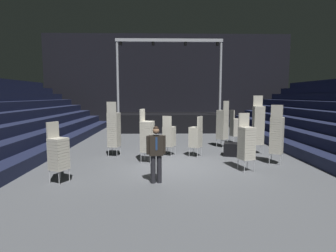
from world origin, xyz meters
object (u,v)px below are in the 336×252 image
at_px(chair_stack_mid_right, 258,125).
at_px(chair_stack_aisle_right, 246,142).
at_px(man_with_tie, 156,151).
at_px(chair_stack_front_right, 147,136).
at_px(chair_stack_front_left, 169,136).
at_px(chair_stack_rear_centre, 222,124).
at_px(chair_stack_rear_left, 58,153).
at_px(equipment_road_case, 235,150).
at_px(stage_riser, 169,121).
at_px(chair_stack_mid_left, 235,127).
at_px(chair_stack_rear_right, 196,136).
at_px(chair_stack_aisle_left, 114,129).
at_px(chair_stack_mid_centre, 277,135).

bearing_deg(chair_stack_mid_right, chair_stack_aisle_right, 68.64).
height_order(man_with_tie, chair_stack_front_right, chair_stack_front_right).
distance_m(chair_stack_front_left, chair_stack_rear_centre, 3.28).
height_order(chair_stack_rear_left, chair_stack_aisle_right, chair_stack_aisle_right).
bearing_deg(equipment_road_case, chair_stack_rear_centre, 92.62).
distance_m(chair_stack_front_left, chair_stack_rear_left, 4.88).
height_order(stage_riser, chair_stack_mid_right, stage_riser).
height_order(chair_stack_front_left, chair_stack_aisle_right, chair_stack_aisle_right).
bearing_deg(chair_stack_front_right, chair_stack_aisle_right, 88.30).
distance_m(chair_stack_rear_centre, chair_stack_aisle_right, 4.28).
distance_m(chair_stack_mid_left, chair_stack_rear_centre, 1.37).
relative_size(stage_riser, chair_stack_rear_right, 4.33).
bearing_deg(chair_stack_mid_right, chair_stack_rear_right, 16.90).
bearing_deg(chair_stack_aisle_left, chair_stack_rear_left, -91.94).
xyz_separation_m(stage_riser, equipment_road_case, (2.60, -8.53, -0.43)).
relative_size(man_with_tie, chair_stack_front_right, 0.82).
bearing_deg(chair_stack_rear_centre, stage_riser, 69.76).
bearing_deg(chair_stack_front_left, chair_stack_rear_right, 16.54).
height_order(chair_stack_rear_right, chair_stack_rear_centre, chair_stack_rear_centre).
bearing_deg(man_with_tie, chair_stack_rear_centre, -127.66).
xyz_separation_m(stage_riser, chair_stack_front_right, (-1.07, -9.50, 0.32)).
bearing_deg(chair_stack_aisle_right, chair_stack_front_left, -61.41).
bearing_deg(chair_stack_rear_right, stage_riser, 40.27).
xyz_separation_m(chair_stack_rear_centre, chair_stack_aisle_left, (-5.04, -1.90, 0.00)).
relative_size(chair_stack_front_left, chair_stack_rear_right, 1.00).
distance_m(chair_stack_rear_right, equipment_road_case, 1.79).
relative_size(chair_stack_aisle_left, chair_stack_aisle_right, 1.17).
height_order(chair_stack_mid_left, chair_stack_mid_centre, chair_stack_mid_centre).
height_order(stage_riser, chair_stack_front_left, stage_riser).
relative_size(stage_riser, chair_stack_rear_left, 4.12).
bearing_deg(chair_stack_rear_right, man_with_tie, -170.83).
bearing_deg(chair_stack_front_right, chair_stack_rear_left, -26.23).
distance_m(stage_riser, chair_stack_mid_left, 6.50).
distance_m(chair_stack_mid_left, chair_stack_rear_left, 9.44).
xyz_separation_m(chair_stack_front_left, chair_stack_front_right, (-0.87, -1.14, 0.17)).
bearing_deg(chair_stack_rear_centre, chair_stack_mid_right, -91.70).
distance_m(chair_stack_mid_centre, chair_stack_aisle_right, 1.69).
height_order(chair_stack_front_right, chair_stack_mid_centre, chair_stack_mid_centre).
bearing_deg(stage_riser, chair_stack_mid_centre, -69.10).
bearing_deg(chair_stack_mid_left, chair_stack_front_right, -63.43).
relative_size(chair_stack_mid_centre, chair_stack_rear_centre, 0.96).
xyz_separation_m(man_with_tie, chair_stack_mid_right, (4.42, 3.99, 0.33)).
distance_m(man_with_tie, chair_stack_aisle_right, 3.27).
bearing_deg(chair_stack_aisle_left, chair_stack_mid_right, 17.59).
height_order(chair_stack_mid_centre, equipment_road_case, chair_stack_mid_centre).
bearing_deg(equipment_road_case, chair_stack_mid_centre, -49.14).
height_order(man_with_tie, chair_stack_rear_centre, chair_stack_rear_centre).
xyz_separation_m(chair_stack_mid_left, chair_stack_aisle_right, (-1.05, -5.27, 0.08)).
bearing_deg(chair_stack_aisle_left, chair_stack_front_left, 15.57).
height_order(stage_riser, chair_stack_front_right, stage_riser).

